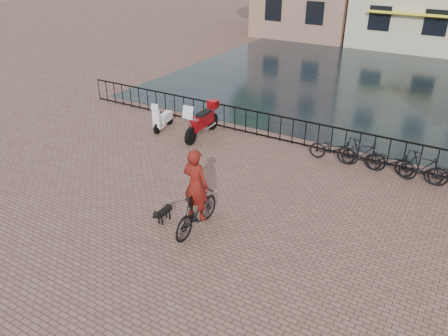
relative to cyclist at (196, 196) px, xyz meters
The scene contains 11 objects.
ground 1.88m from the cyclist, 90.92° to the right, with size 100.00×100.00×0.00m, color brown.
canal_water 15.77m from the cyclist, 90.09° to the left, with size 20.00×20.00×0.00m, color black.
railing 6.46m from the cyclist, 90.22° to the left, with size 20.00×0.05×1.02m.
cyclist is the anchor object (origin of this frame).
dog 1.27m from the cyclist, behind, with size 0.25×0.74×0.50m.
motorcycle 6.23m from the cyclist, 122.28° to the left, with size 0.66×2.26×1.59m.
scooter 7.25m from the cyclist, 134.95° to the left, with size 0.63×1.44×1.29m.
parked_bike_0 6.13m from the cyclist, 73.08° to the left, with size 0.60×1.72×0.90m, color black.
parked_bike_1 6.46m from the cyclist, 64.97° to the left, with size 0.47×1.66×1.00m, color black.
parked_bike_2 6.92m from the cyclist, 57.80° to the left, with size 0.60×1.72×0.90m, color black.
parked_bike_3 7.47m from the cyclist, 51.61° to the left, with size 0.47×1.66×1.00m, color black.
Camera 1 is at (5.57, -6.28, 6.86)m, focal length 35.00 mm.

